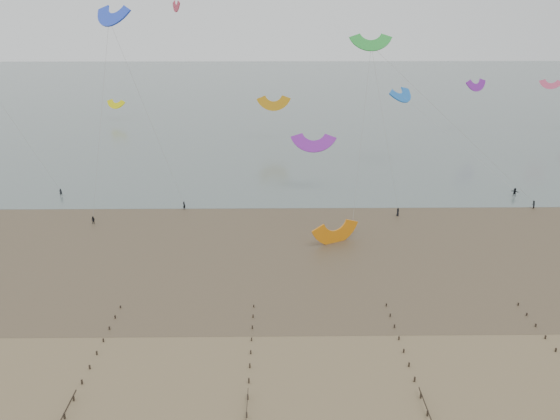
{
  "coord_description": "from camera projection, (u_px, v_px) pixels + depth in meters",
  "views": [
    {
      "loc": [
        6.81,
        -52.41,
        38.44
      ],
      "look_at": [
        7.74,
        28.0,
        8.0
      ],
      "focal_mm": 35.0,
      "sensor_mm": 36.0,
      "label": 1
    }
  ],
  "objects": [
    {
      "name": "sea_and_shore",
      "position": [
        212.0,
        240.0,
        94.67
      ],
      "size": [
        500.0,
        665.0,
        0.03
      ],
      "color": "#475654",
      "rests_on": "ground"
    },
    {
      "name": "ground",
      "position": [
        215.0,
        362.0,
        62.54
      ],
      "size": [
        500.0,
        500.0,
        0.0
      ],
      "primitive_type": "plane",
      "color": "brown",
      "rests_on": "ground"
    },
    {
      "name": "kites_airborne",
      "position": [
        213.0,
        87.0,
        132.27
      ],
      "size": [
        250.81,
        117.45,
        42.85
      ],
      "color": "#F1527D",
      "rests_on": "ground"
    },
    {
      "name": "kitesurfers",
      "position": [
        387.0,
        208.0,
        107.34
      ],
      "size": [
        98.37,
        21.15,
        1.86
      ],
      "color": "black",
      "rests_on": "ground"
    },
    {
      "name": "grounded_kite",
      "position": [
        335.0,
        242.0,
        93.8
      ],
      "size": [
        9.58,
        8.88,
        4.22
      ],
      "primitive_type": null,
      "rotation": [
        1.54,
        0.0,
        0.49
      ],
      "color": "orange",
      "rests_on": "ground"
    },
    {
      "name": "kitesurfer_lead",
      "position": [
        184.0,
        206.0,
        108.49
      ],
      "size": [
        0.75,
        0.69,
        1.73
      ],
      "primitive_type": "imported",
      "rotation": [
        0.0,
        0.0,
        2.56
      ],
      "color": "black",
      "rests_on": "ground"
    }
  ]
}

